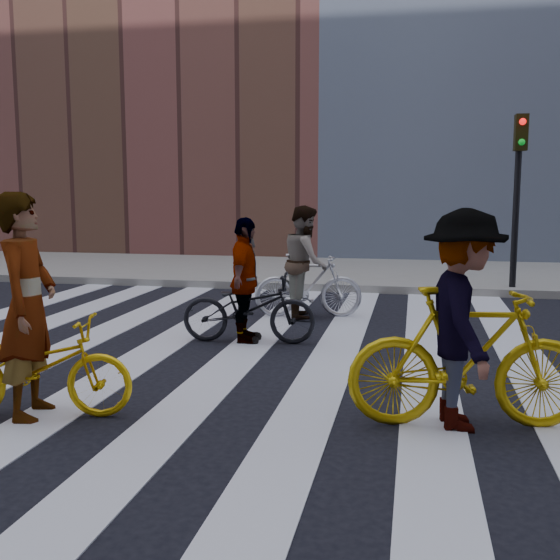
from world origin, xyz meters
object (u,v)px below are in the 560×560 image
(bike_yellow_right, at_px, (468,358))
(rider_left, at_px, (28,306))
(bike_silver_mid, at_px, (308,285))
(traffic_signal, at_px, (518,173))
(rider_rear, at_px, (245,281))
(bike_dark_rear, at_px, (249,308))
(rider_right, at_px, (463,320))
(bike_yellow_left, at_px, (36,367))
(rider_mid, at_px, (305,262))

(bike_yellow_right, height_order, rider_left, rider_left)
(bike_silver_mid, distance_m, bike_yellow_right, 4.91)
(traffic_signal, relative_size, rider_rear, 2.04)
(bike_dark_rear, distance_m, rider_right, 3.63)
(traffic_signal, bearing_deg, rider_rear, -130.05)
(bike_yellow_left, height_order, bike_dark_rear, bike_dark_rear)
(rider_left, bearing_deg, bike_silver_mid, -29.52)
(rider_mid, bearing_deg, bike_silver_mid, -101.43)
(bike_yellow_left, height_order, bike_yellow_right, bike_yellow_right)
(bike_dark_rear, bearing_deg, bike_yellow_right, -140.14)
(rider_rear, bearing_deg, rider_left, 155.70)
(rider_mid, bearing_deg, traffic_signal, -61.92)
(rider_mid, height_order, rider_rear, rider_mid)
(traffic_signal, bearing_deg, rider_mid, -140.48)
(rider_rear, bearing_deg, rider_mid, -19.06)
(bike_yellow_right, relative_size, rider_rear, 1.22)
(bike_silver_mid, relative_size, rider_rear, 1.02)
(bike_silver_mid, distance_m, rider_right, 4.90)
(bike_yellow_left, xyz_separation_m, rider_right, (3.61, 0.48, 0.47))
(bike_yellow_left, height_order, rider_right, rider_right)
(traffic_signal, height_order, rider_right, traffic_signal)
(bike_yellow_left, distance_m, rider_rear, 3.29)
(bike_silver_mid, bearing_deg, traffic_signal, -61.51)
(bike_yellow_left, xyz_separation_m, bike_silver_mid, (1.61, 4.94, 0.06))
(bike_yellow_left, xyz_separation_m, bike_dark_rear, (1.12, 3.09, 0.01))
(bike_silver_mid, xyz_separation_m, rider_rear, (-0.53, -1.85, 0.31))
(bike_yellow_left, relative_size, bike_yellow_right, 0.85)
(bike_dark_rear, xyz_separation_m, rider_left, (-1.17, -3.09, 0.52))
(bike_yellow_right, distance_m, rider_rear, 3.68)
(bike_silver_mid, height_order, rider_mid, rider_mid)
(bike_yellow_right, bearing_deg, bike_silver_mid, 16.57)
(bike_dark_rear, relative_size, rider_mid, 1.00)
(rider_right, bearing_deg, rider_left, 89.36)
(bike_silver_mid, xyz_separation_m, rider_left, (-1.66, -4.94, 0.48))
(bike_silver_mid, xyz_separation_m, bike_yellow_right, (2.05, -4.46, 0.09))
(bike_yellow_left, distance_m, bike_dark_rear, 3.29)
(rider_mid, bearing_deg, rider_right, -166.69)
(bike_dark_rear, bearing_deg, bike_yellow_left, 155.70)
(rider_right, relative_size, rider_rear, 1.12)
(traffic_signal, bearing_deg, rider_left, -123.09)
(traffic_signal, height_order, rider_rear, traffic_signal)
(traffic_signal, height_order, bike_dark_rear, traffic_signal)
(rider_left, bearing_deg, traffic_signal, -44.07)
(rider_right, xyz_separation_m, rider_rear, (-2.54, 2.61, -0.10))
(bike_yellow_left, bearing_deg, bike_yellow_right, -93.46)
(rider_left, xyz_separation_m, rider_mid, (1.61, 4.94, -0.11))
(rider_left, bearing_deg, rider_rear, -30.92)
(rider_right, bearing_deg, bike_silver_mid, 16.04)
(bike_silver_mid, bearing_deg, rider_rear, 152.43)
(rider_left, bearing_deg, rider_mid, -28.99)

